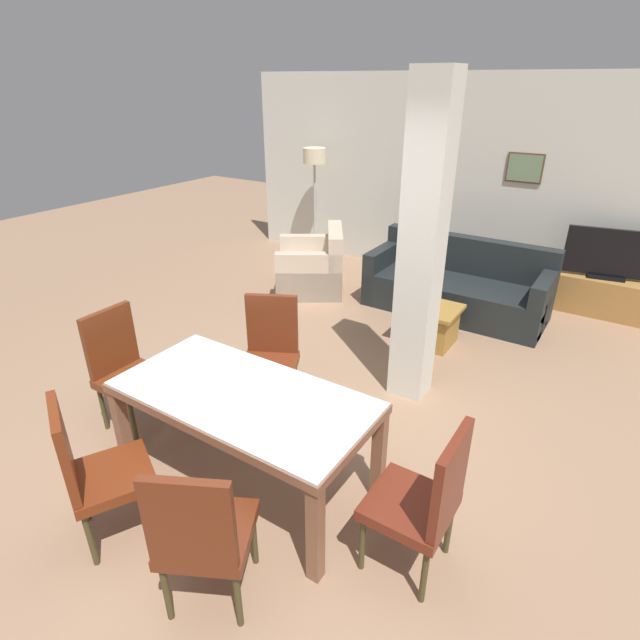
# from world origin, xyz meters

# --- Properties ---
(ground_plane) EXTENTS (18.00, 18.00, 0.00)m
(ground_plane) POSITION_xyz_m (0.00, 0.00, 0.00)
(ground_plane) COLOR #9B765A
(back_wall) EXTENTS (7.20, 0.09, 2.70)m
(back_wall) POSITION_xyz_m (0.00, 4.80, 1.35)
(back_wall) COLOR silver
(back_wall) RESTS_ON ground_plane
(divider_pillar) EXTENTS (0.32, 0.29, 2.70)m
(divider_pillar) POSITION_xyz_m (0.49, 1.70, 1.35)
(divider_pillar) COLOR silver
(divider_pillar) RESTS_ON ground_plane
(dining_table) EXTENTS (1.76, 0.87, 0.75)m
(dining_table) POSITION_xyz_m (0.00, 0.00, 0.60)
(dining_table) COLOR brown
(dining_table) RESTS_ON ground_plane
(dining_chair_head_left) EXTENTS (0.46, 0.46, 1.00)m
(dining_chair_head_left) POSITION_xyz_m (-1.26, 0.00, 0.54)
(dining_chair_head_left) COLOR #632B13
(dining_chair_head_left) RESTS_ON ground_plane
(dining_chair_near_right) EXTENTS (0.62, 0.62, 1.00)m
(dining_chair_near_right) POSITION_xyz_m (0.43, -0.83, 0.54)
(dining_chair_near_right) COLOR #5F2713
(dining_chair_near_right) RESTS_ON ground_plane
(dining_chair_far_left) EXTENTS (0.62, 0.62, 1.00)m
(dining_chair_far_left) POSITION_xyz_m (-0.43, 0.83, 0.54)
(dining_chair_far_left) COLOR #642A14
(dining_chair_far_left) RESTS_ON ground_plane
(dining_chair_near_left) EXTENTS (0.62, 0.62, 1.00)m
(dining_chair_near_left) POSITION_xyz_m (-0.43, -0.85, 0.54)
(dining_chair_near_left) COLOR maroon
(dining_chair_near_left) RESTS_ON ground_plane
(dining_chair_head_right) EXTENTS (0.46, 0.46, 1.00)m
(dining_chair_head_right) POSITION_xyz_m (1.29, 0.00, 0.54)
(dining_chair_head_right) COLOR maroon
(dining_chair_head_right) RESTS_ON ground_plane
(sofa) EXTENTS (2.12, 0.87, 0.87)m
(sofa) POSITION_xyz_m (0.24, 3.64, 0.30)
(sofa) COLOR black
(sofa) RESTS_ON ground_plane
(armchair) EXTENTS (1.22, 1.24, 0.84)m
(armchair) POSITION_xyz_m (-1.62, 3.26, 0.29)
(armchair) COLOR beige
(armchair) RESTS_ON ground_plane
(coffee_table) EXTENTS (0.62, 0.53, 0.42)m
(coffee_table) POSITION_xyz_m (0.27, 2.67, 0.22)
(coffee_table) COLOR #A77933
(coffee_table) RESTS_ON ground_plane
(bottle) EXTENTS (0.07, 0.07, 0.26)m
(bottle) POSITION_xyz_m (0.12, 2.81, 0.52)
(bottle) COLOR #B2B7BC
(bottle) RESTS_ON coffee_table
(tv_stand) EXTENTS (1.12, 0.40, 0.46)m
(tv_stand) POSITION_xyz_m (1.73, 4.52, 0.23)
(tv_stand) COLOR #AD793C
(tv_stand) RESTS_ON ground_plane
(tv_screen) EXTENTS (1.00, 0.27, 0.59)m
(tv_screen) POSITION_xyz_m (1.73, 4.52, 0.75)
(tv_screen) COLOR black
(tv_screen) RESTS_ON tv_stand
(floor_lamp) EXTENTS (0.33, 0.33, 1.69)m
(floor_lamp) POSITION_xyz_m (-2.36, 4.40, 1.42)
(floor_lamp) COLOR #B7B7BC
(floor_lamp) RESTS_ON ground_plane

